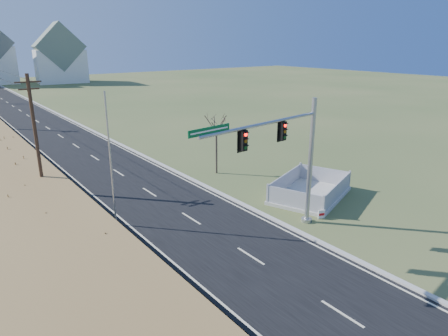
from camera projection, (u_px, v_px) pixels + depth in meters
ground at (228, 243)px, 23.12m from camera, size 260.00×260.00×0.00m
road at (31, 117)px, 61.27m from camera, size 8.00×180.00×0.06m
curb at (59, 114)px, 63.62m from camera, size 0.30×180.00×0.18m
utility_pole_near at (35, 133)px, 29.44m from camera, size 1.80×0.26×9.00m
condo_ne at (60, 58)px, 111.85m from camera, size 14.12×10.51×16.52m
traffic_signal_mast at (293, 156)px, 23.12m from camera, size 9.94×1.68×7.98m
fence_enclosure at (310, 193)px, 29.89m from camera, size 7.56×6.39×1.47m
open_sign at (322, 214)px, 26.18m from camera, size 0.46×0.22×0.59m
flagpole at (112, 175)px, 24.28m from camera, size 0.38×0.38×8.45m
bare_tree at (216, 123)px, 34.05m from camera, size 2.11×2.11×5.59m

